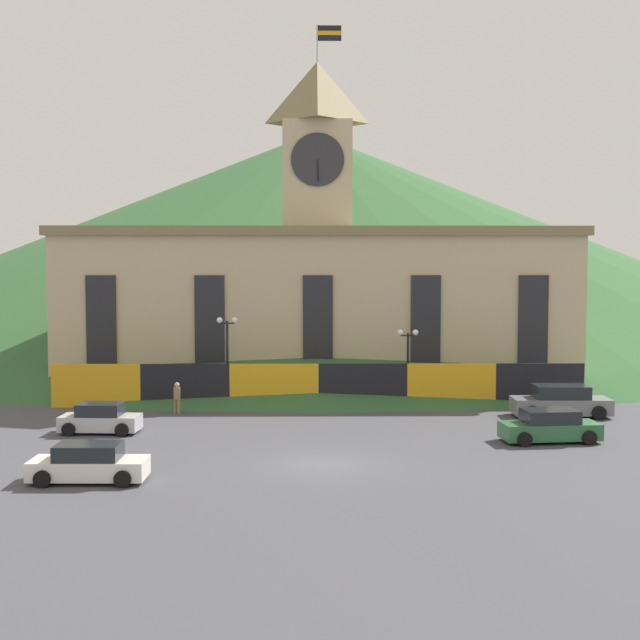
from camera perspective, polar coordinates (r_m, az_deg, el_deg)
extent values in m
plane|color=#424247|center=(38.11, 0.15, -9.25)|extent=(160.00, 160.00, 0.00)
cube|color=#C6B289|center=(59.98, -0.18, 0.47)|extent=(33.95, 8.05, 10.17)
cube|color=olive|center=(59.90, -0.18, 5.63)|extent=(34.55, 8.65, 0.60)
cube|color=#C6B289|center=(60.13, -0.18, 9.20)|extent=(4.50, 4.50, 6.91)
pyramid|color=olive|center=(60.88, -0.18, 14.35)|extent=(4.95, 4.95, 4.05)
cylinder|color=#2D2D33|center=(57.92, -0.16, 10.23)|extent=(3.42, 0.12, 3.42)
cube|color=black|center=(57.77, -0.13, 9.55)|extent=(0.15, 0.06, 1.40)
cylinder|color=#B2B2B7|center=(61.55, -0.18, 17.30)|extent=(0.10, 0.10, 2.40)
cube|color=black|center=(61.72, 0.60, 17.88)|extent=(1.60, 0.06, 1.00)
cube|color=gold|center=(61.68, 0.60, 17.89)|extent=(1.60, 0.04, 0.28)
cube|color=#232328|center=(57.39, -13.83, 0.00)|extent=(1.87, 0.16, 5.60)
cube|color=#232328|center=(56.24, -7.07, 0.01)|extent=(1.87, 0.16, 5.60)
cube|color=#232328|center=(55.90, -0.14, 0.02)|extent=(1.87, 0.16, 5.60)
cube|color=#232328|center=(56.38, 6.78, 0.02)|extent=(1.87, 0.16, 5.60)
cube|color=#232328|center=(57.66, 13.48, 0.03)|extent=(1.87, 0.16, 5.60)
cube|color=gold|center=(53.84, -14.15, -4.11)|extent=(5.22, 0.12, 2.57)
cube|color=black|center=(52.87, -8.63, -4.18)|extent=(5.22, 0.12, 2.57)
cube|color=gold|center=(52.41, -2.95, -4.21)|extent=(5.22, 0.12, 2.57)
cube|color=black|center=(52.47, 2.76, -4.20)|extent=(5.22, 0.12, 2.57)
cube|color=gold|center=(53.04, 8.41, -4.15)|extent=(5.22, 0.12, 2.57)
cube|color=black|center=(54.11, 13.89, -4.06)|extent=(5.22, 0.12, 2.57)
cone|color=#2D562D|center=(108.18, -0.43, 5.61)|extent=(116.80, 116.80, 23.81)
cylinder|color=black|center=(53.69, -5.94, -2.71)|extent=(0.14, 0.14, 5.01)
cube|color=black|center=(53.47, -5.96, -0.21)|extent=(0.90, 0.08, 0.08)
sphere|color=white|center=(53.50, -6.44, -0.01)|extent=(0.36, 0.36, 0.36)
sphere|color=white|center=(53.42, -5.48, -0.01)|extent=(0.36, 0.36, 0.36)
cylinder|color=black|center=(53.84, 5.64, -3.09)|extent=(0.14, 0.14, 4.26)
cube|color=black|center=(53.64, 5.65, -0.99)|extent=(0.90, 0.08, 0.08)
sphere|color=white|center=(53.57, 5.17, -0.80)|extent=(0.36, 0.36, 0.36)
sphere|color=white|center=(53.67, 6.13, -0.80)|extent=(0.36, 0.36, 0.36)
cube|color=white|center=(36.36, -14.58, -9.17)|extent=(4.53, 1.88, 0.74)
cube|color=#1E2328|center=(36.22, -14.60, -8.13)|extent=(2.50, 1.70, 0.61)
cylinder|color=black|center=(35.99, -17.34, -9.68)|extent=(0.67, 0.34, 0.66)
cylinder|color=black|center=(37.66, -16.50, -9.05)|extent=(0.67, 0.34, 0.66)
cylinder|color=black|center=(35.20, -12.51, -9.90)|extent=(0.67, 0.34, 0.66)
cylinder|color=black|center=(36.91, -11.89, -9.24)|extent=(0.67, 0.34, 0.66)
cube|color=slate|center=(51.10, 15.15, -5.32)|extent=(5.33, 2.08, 0.87)
cube|color=#1E2328|center=(50.98, 15.17, -4.44)|extent=(2.94, 1.89, 0.71)
cylinder|color=black|center=(49.74, 13.43, -5.80)|extent=(0.78, 0.37, 0.77)
cylinder|color=black|center=(51.66, 12.92, -5.43)|extent=(0.78, 0.37, 0.77)
cylinder|color=black|center=(50.68, 17.42, -5.69)|extent=(0.78, 0.37, 0.77)
cylinder|color=black|center=(52.57, 16.77, -5.33)|extent=(0.78, 0.37, 0.77)
cube|color=#2D663D|center=(44.03, 14.49, -6.87)|extent=(4.76, 2.26, 0.77)
cube|color=#1E2328|center=(43.91, 14.51, -5.97)|extent=(2.69, 1.91, 0.63)
cylinder|color=black|center=(42.71, 12.95, -7.44)|extent=(0.71, 0.39, 0.68)
cylinder|color=black|center=(44.37, 12.17, -7.01)|extent=(0.71, 0.39, 0.68)
cylinder|color=black|center=(43.84, 16.84, -7.22)|extent=(0.71, 0.39, 0.68)
cylinder|color=black|center=(45.47, 15.93, -6.81)|extent=(0.71, 0.39, 0.68)
cube|color=#B7B7BC|center=(46.12, -13.88, -6.39)|extent=(3.99, 1.92, 0.74)
cube|color=#1E2328|center=(46.01, -13.89, -5.56)|extent=(2.23, 1.69, 0.61)
cylinder|color=black|center=(45.75, -15.78, -6.75)|extent=(0.68, 0.34, 0.66)
cylinder|color=black|center=(47.34, -15.13, -6.38)|extent=(0.68, 0.34, 0.66)
cylinder|color=black|center=(44.99, -12.55, -6.87)|extent=(0.68, 0.34, 0.66)
cylinder|color=black|center=(46.61, -12.00, -6.49)|extent=(0.68, 0.34, 0.66)
cylinder|color=olive|center=(50.90, -9.23, -5.48)|extent=(0.19, 0.19, 0.84)
cylinder|color=olive|center=(50.74, -9.03, -5.50)|extent=(0.19, 0.19, 0.84)
cylinder|color=olive|center=(50.70, -9.14, -4.65)|extent=(0.54, 0.54, 0.67)
sphere|color=tan|center=(50.64, -9.14, -4.12)|extent=(0.28, 0.28, 0.28)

